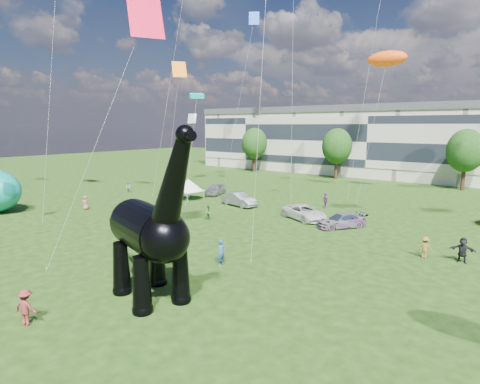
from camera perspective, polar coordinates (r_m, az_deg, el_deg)
The scene contains 12 objects.
ground at distance 24.47m, azimuth -16.32°, elevation -13.57°, with size 220.00×220.00×0.00m, color #16330C.
terrace_row at distance 79.39m, azimuth 19.04°, elevation 6.50°, with size 78.00×11.00×12.00m, color beige.
tree_far_left at distance 81.82m, azimuth 2.06°, elevation 7.29°, with size 5.20×5.20×9.44m.
tree_mid_left at distance 72.57m, azimuth 13.64°, elevation 6.75°, with size 5.20×5.20×9.44m.
tree_mid_right at distance 66.63m, azimuth 29.47°, elevation 5.57°, with size 5.20×5.20×9.44m.
dinosaur_sculpture at distance 22.74m, azimuth -13.38°, elevation -5.34°, with size 11.97×4.98×9.82m.
car_silver at distance 54.88m, azimuth -3.48°, elevation 0.40°, with size 1.83×4.56×1.55m, color silver.
car_grey at distance 47.18m, azimuth -0.11°, elevation -1.05°, with size 1.68×4.81×1.59m, color gray.
car_white at distance 40.95m, azimuth 9.11°, elevation -2.89°, with size 2.43×5.27×1.47m, color white.
car_dark at distance 38.42m, azimuth 14.23°, elevation -3.97°, with size 1.89×4.65×1.35m, color #595960.
gazebo_left at distance 51.75m, azimuth -7.36°, elevation 0.99°, with size 3.92×3.92×2.64m.
visitors at distance 34.16m, azimuth 2.59°, elevation -5.06°, with size 55.03×39.59×1.80m.
Camera 1 is at (18.68, -12.69, 9.42)m, focal length 30.00 mm.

